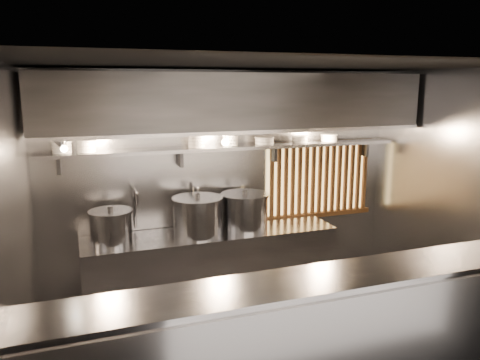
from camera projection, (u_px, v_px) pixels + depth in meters
floor at (272, 345)px, 4.80m from camera, size 4.50×4.50×0.00m
ceiling at (276, 65)px, 4.24m from camera, size 4.50×4.50×0.00m
wall_back at (226, 183)px, 5.90m from camera, size 4.50×0.00×4.50m
wall_left at (18, 239)px, 3.78m from camera, size 0.00×3.00×3.00m
wall_right at (457, 196)px, 5.26m from camera, size 0.00×3.00×3.00m
serving_counter at (320, 343)px, 3.80m from camera, size 4.50×0.56×1.13m
cooking_bench at (212, 268)px, 5.65m from camera, size 3.00×0.70×0.90m
bowl_shelf at (230, 147)px, 5.64m from camera, size 4.40×0.34×0.04m
exhaust_hood at (236, 102)px, 5.33m from camera, size 4.40×0.81×0.65m
wood_screen at (319, 179)px, 6.29m from camera, size 1.56×0.09×1.04m
faucet_left at (135, 200)px, 5.42m from camera, size 0.04×0.30×0.50m
faucet_right at (194, 196)px, 5.65m from camera, size 0.04×0.30×0.50m
heat_lamp at (61, 143)px, 4.54m from camera, size 0.25×0.35×0.20m
pendant_bulb at (225, 142)px, 5.48m from camera, size 0.09×0.09×0.19m
stock_pot_left at (111, 227)px, 5.13m from camera, size 0.50×0.50×0.42m
stock_pot_mid at (198, 216)px, 5.43m from camera, size 0.74×0.74×0.49m
stock_pot_right at (245, 211)px, 5.68m from camera, size 0.77×0.77×0.48m
bowl_stack_0 at (62, 147)px, 5.00m from camera, size 0.22×0.22×0.13m
bowl_stack_1 at (87, 146)px, 5.08m from camera, size 0.22×0.22×0.13m
bowl_stack_2 at (197, 140)px, 5.48m from camera, size 0.21×0.21×0.17m
bowl_stack_3 at (231, 140)px, 5.62m from camera, size 0.20×0.20×0.13m
bowl_stack_4 at (264, 141)px, 5.77m from camera, size 0.25×0.25×0.09m
bowl_stack_5 at (300, 139)px, 5.93m from camera, size 0.21×0.21×0.09m
bowl_stack_6 at (329, 138)px, 6.07m from camera, size 0.22×0.22×0.09m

